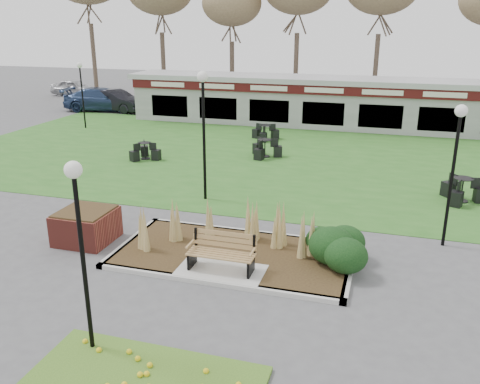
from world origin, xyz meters
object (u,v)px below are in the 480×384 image
(lamp_post_mid_left, at_px, (203,108))
(car_black, at_px, (115,101))
(brick_planter, at_px, (86,226))
(bistro_set_a, at_px, (265,151))
(car_blue, at_px, (103,99))
(lamp_post_near_right, at_px, (78,217))
(bistro_set_b, at_px, (145,153))
(bistro_set_c, at_px, (265,135))
(food_pavilion, at_px, (327,102))
(lamp_post_mid_right, at_px, (456,145))
(car_silver, at_px, (75,88))
(park_bench, at_px, (222,252))
(bistro_set_d, at_px, (461,194))
(lamp_post_far_left, at_px, (81,81))

(lamp_post_mid_left, distance_m, car_black, 20.15)
(car_black, bearing_deg, brick_planter, -142.63)
(bistro_set_a, bearing_deg, car_blue, 146.66)
(lamp_post_near_right, xyz_separation_m, bistro_set_b, (-5.53, 13.27, -2.51))
(bistro_set_c, bearing_deg, bistro_set_a, -76.12)
(food_pavilion, distance_m, lamp_post_mid_left, 14.87)
(car_black, bearing_deg, bistro_set_a, -115.49)
(bistro_set_a, bearing_deg, lamp_post_mid_left, -95.55)
(lamp_post_mid_right, bearing_deg, car_silver, 139.85)
(park_bench, height_order, car_blue, car_blue)
(lamp_post_near_right, bearing_deg, park_bench, 69.29)
(bistro_set_d, distance_m, car_blue, 25.90)
(bistro_set_d, relative_size, car_black, 0.35)
(lamp_post_mid_left, height_order, bistro_set_d, lamp_post_mid_left)
(bistro_set_d, bearing_deg, lamp_post_mid_right, -102.21)
(park_bench, distance_m, car_blue, 26.10)
(lamp_post_near_right, relative_size, lamp_post_far_left, 1.00)
(brick_planter, height_order, car_silver, car_silver)
(bistro_set_d, bearing_deg, bistro_set_c, 140.13)
(bistro_set_c, bearing_deg, bistro_set_d, -39.87)
(lamp_post_far_left, distance_m, bistro_set_a, 12.62)
(bistro_set_c, height_order, car_silver, car_silver)
(lamp_post_mid_right, distance_m, bistro_set_c, 14.43)
(bistro_set_d, bearing_deg, lamp_post_near_right, -124.85)
(brick_planter, height_order, lamp_post_mid_left, lamp_post_mid_left)
(brick_planter, height_order, lamp_post_mid_right, lamp_post_mid_right)
(bistro_set_b, relative_size, car_silver, 0.37)
(bistro_set_a, distance_m, bistro_set_b, 5.55)
(brick_planter, bearing_deg, food_pavilion, 76.94)
(brick_planter, relative_size, bistro_set_b, 1.03)
(park_bench, bearing_deg, brick_planter, 170.31)
(car_silver, bearing_deg, car_blue, -136.27)
(brick_planter, bearing_deg, lamp_post_mid_left, 65.19)
(lamp_post_mid_left, height_order, bistro_set_b, lamp_post_mid_left)
(food_pavilion, bearing_deg, car_blue, 176.25)
(brick_planter, xyz_separation_m, bistro_set_a, (2.65, 10.74, -0.18))
(bistro_set_a, height_order, car_silver, car_silver)
(bistro_set_c, relative_size, car_blue, 0.27)
(park_bench, relative_size, lamp_post_near_right, 0.45)
(brick_planter, xyz_separation_m, lamp_post_mid_left, (2.03, 4.39, 2.81))
(lamp_post_mid_right, bearing_deg, bistro_set_c, 124.98)
(lamp_post_near_right, height_order, car_silver, lamp_post_near_right)
(park_bench, bearing_deg, lamp_post_mid_left, 114.72)
(lamp_post_near_right, relative_size, bistro_set_d, 2.38)
(food_pavilion, distance_m, lamp_post_mid_right, 17.30)
(bistro_set_d, height_order, car_blue, car_blue)
(car_silver, relative_size, car_blue, 0.72)
(bistro_set_b, height_order, car_silver, car_silver)
(park_bench, bearing_deg, lamp_post_far_left, 132.27)
(brick_planter, height_order, lamp_post_near_right, lamp_post_near_right)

